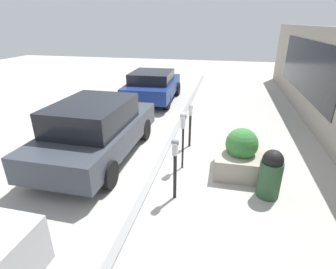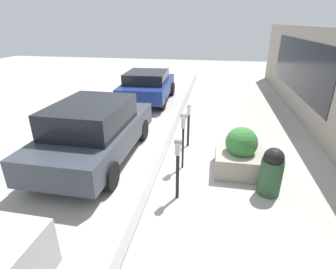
# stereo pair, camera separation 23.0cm
# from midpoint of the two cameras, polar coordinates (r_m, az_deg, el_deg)

# --- Properties ---
(ground_plane) EXTENTS (40.00, 40.00, 0.00)m
(ground_plane) POSITION_cam_midpoint_polar(r_m,az_deg,el_deg) (6.84, -0.37, -6.61)
(ground_plane) COLOR #ADAAA3
(curb_strip) EXTENTS (24.50, 0.16, 0.04)m
(curb_strip) POSITION_cam_midpoint_polar(r_m,az_deg,el_deg) (6.84, -1.03, -6.39)
(curb_strip) COLOR gray
(curb_strip) RESTS_ON ground_plane
(parking_meter_nearest) EXTENTS (0.19, 0.16, 1.36)m
(parking_meter_nearest) POSITION_cam_midpoint_polar(r_m,az_deg,el_deg) (5.19, 2.84, -5.08)
(parking_meter_nearest) COLOR black
(parking_meter_nearest) RESTS_ON ground_plane
(parking_meter_second) EXTENTS (0.20, 0.17, 1.47)m
(parking_meter_second) POSITION_cam_midpoint_polar(r_m,az_deg,el_deg) (6.23, 4.40, 1.79)
(parking_meter_second) COLOR black
(parking_meter_second) RESTS_ON ground_plane
(parking_meter_middle) EXTENTS (0.14, 0.12, 1.28)m
(parking_meter_middle) POSITION_cam_midpoint_polar(r_m,az_deg,el_deg) (7.53, 5.74, 3.05)
(parking_meter_middle) COLOR black
(parking_meter_middle) RESTS_ON ground_plane
(planter_box) EXTENTS (1.15, 1.17, 1.15)m
(planter_box) POSITION_cam_midpoint_polar(r_m,az_deg,el_deg) (6.56, 16.44, -4.46)
(planter_box) COLOR #A39989
(planter_box) RESTS_ON ground_plane
(parked_car_middle) EXTENTS (4.35, 1.98, 1.58)m
(parked_car_middle) POSITION_cam_midpoint_polar(r_m,az_deg,el_deg) (7.11, -14.46, 1.11)
(parked_car_middle) COLOR #383D47
(parked_car_middle) RESTS_ON ground_plane
(parked_car_rear) EXTENTS (3.91, 2.11, 1.37)m
(parked_car_rear) POSITION_cam_midpoint_polar(r_m,az_deg,el_deg) (12.18, -2.79, 10.66)
(parked_car_rear) COLOR navy
(parked_car_rear) RESTS_ON ground_plane
(trash_bin) EXTENTS (0.46, 0.46, 1.07)m
(trash_bin) POSITION_cam_midpoint_polar(r_m,az_deg,el_deg) (5.89, 22.48, -7.89)
(trash_bin) COLOR #2D5133
(trash_bin) RESTS_ON ground_plane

